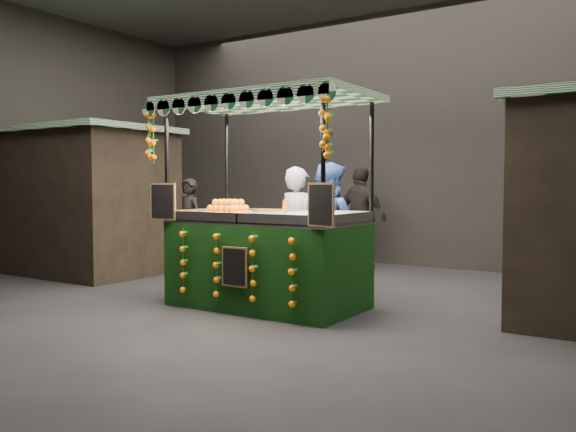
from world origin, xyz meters
The scene contains 10 objects.
ground centered at (0.00, 0.00, 0.00)m, with size 12.00×12.00×0.00m, color black.
market_hall centered at (0.00, 0.00, 3.38)m, with size 12.10×10.10×5.05m.
neighbour_stall_left centered at (-4.40, 1.00, 1.31)m, with size 3.00×2.20×2.60m.
juice_stall centered at (0.13, 0.21, 0.84)m, with size 2.80×1.65×2.72m.
vendor_grey centered at (-0.05, 1.25, 0.92)m, with size 0.75×0.57×1.84m.
vendor_blue centered at (0.47, 1.25, 0.95)m, with size 1.11×0.99×1.90m.
shopper_0 centered at (-3.16, 2.34, 0.85)m, with size 0.70×0.54×1.70m.
shopper_1 centered at (3.34, 2.58, 0.81)m, with size 1.00×0.96×1.62m.
shopper_2 centered at (-0.41, 4.09, 0.97)m, with size 1.22×0.73×1.94m.
shopper_4 centered at (-4.06, 3.25, 0.76)m, with size 0.87×0.73×1.51m.
Camera 1 is at (4.51, -6.08, 1.59)m, focal length 37.22 mm.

